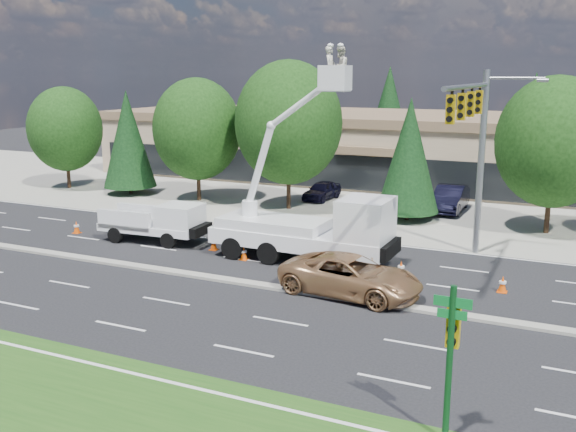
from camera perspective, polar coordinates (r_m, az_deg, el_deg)
The scene contains 25 objects.
ground at distance 28.54m, azimuth -7.06°, elevation -5.53°, with size 140.00×140.00×0.00m, color black.
concrete_apron at distance 46.20m, azimuth 6.03°, elevation 1.52°, with size 140.00×22.00×0.01m, color #9A998C.
road_median at distance 28.52m, azimuth -7.07°, elevation -5.41°, with size 120.00×0.55×0.12m, color #9A998C.
strip_mall at distance 55.23m, azimuth 9.45°, elevation 6.20°, with size 50.40×15.40×5.50m.
tree_front_a at distance 52.80m, azimuth -19.20°, elevation 7.31°, with size 5.66×5.66×7.85m.
tree_front_b at distance 48.90m, azimuth -14.03°, elevation 6.67°, with size 3.87×3.87×7.63m.
tree_front_c at distance 45.33m, azimuth -8.09°, elevation 7.64°, with size 6.16×6.16×8.55m.
tree_front_d at distance 41.92m, azimuth 0.06°, elevation 8.29°, with size 6.99×6.99×9.70m.
tree_front_e at distance 39.45m, azimuth 10.73°, elevation 5.32°, with size 3.77×3.77×7.43m.
tree_front_f at distance 38.21m, azimuth 22.57°, elevation 6.08°, with size 6.32×6.32×8.76m.
tree_back_a at distance 72.75m, azimuth -1.85°, elevation 9.34°, with size 4.44×4.44×8.76m.
tree_back_b at distance 67.66m, azimuth 8.96°, elevation 9.31°, with size 4.85×4.85×9.55m.
tree_back_c at distance 65.27m, azimuth 20.97°, elevation 8.24°, with size 4.54×4.54×8.95m.
signal_mast at distance 30.49m, azimuth 16.43°, elevation 6.87°, with size 2.76×10.16×9.00m.
street_sign_pole at distance 16.12m, azimuth 14.29°, elevation -11.17°, with size 0.90×0.44×4.00m.
utility_pickup at distance 34.76m, azimuth -11.44°, elevation -0.88°, with size 5.68×2.48×2.13m.
bucket_truck at distance 30.16m, azimuth 2.24°, elevation -0.32°, with size 8.76×2.96×10.11m.
traffic_cone_a at distance 38.02m, azimuth -18.29°, elevation -0.95°, with size 0.40×0.40×0.70m.
traffic_cone_b at distance 32.90m, azimuth -6.62°, elevation -2.44°, with size 0.40×0.40×0.70m.
traffic_cone_c at distance 31.07m, azimuth -3.95°, elevation -3.30°, with size 0.40×0.40×0.70m.
traffic_cone_d at distance 29.01m, azimuth 10.02°, elevation -4.62°, with size 0.40×0.40×0.70m.
traffic_cone_e at distance 27.96m, azimuth 18.54°, elevation -5.76°, with size 0.40×0.40×0.70m.
minivan at distance 26.19m, azimuth 5.62°, elevation -5.30°, with size 2.68×5.82×1.62m, color tan.
parked_car_west at distance 45.63m, azimuth 3.03°, elevation 2.28°, with size 1.58×3.93×1.34m, color black.
parked_car_east at distance 43.05m, azimuth 14.19°, elevation 1.51°, with size 1.78×5.09×1.68m, color black.
Camera 1 is at (14.41, -23.00, 8.84)m, focal length 40.00 mm.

